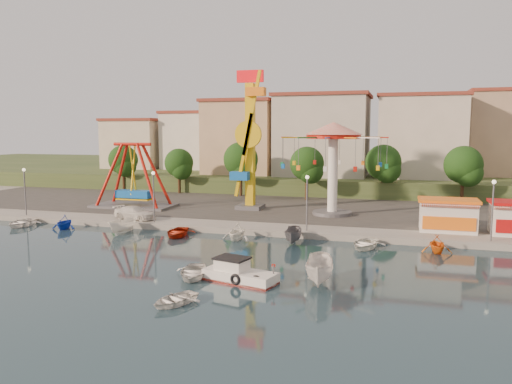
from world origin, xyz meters
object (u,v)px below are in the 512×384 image
at_px(wave_swinger, 333,147).
at_px(van, 135,213).
at_px(cabin_motorboat, 238,275).
at_px(skiff, 320,270).
at_px(pirate_ship_ride, 133,177).
at_px(rowboat_a, 193,272).
at_px(kamikaze_tower, 250,143).

bearing_deg(wave_swinger, van, -156.08).
xyz_separation_m(cabin_motorboat, skiff, (5.30, 0.98, 0.45)).
relative_size(wave_swinger, van, 2.44).
height_order(pirate_ship_ride, skiff, pirate_ship_ride).
distance_m(skiff, van, 27.11).
bearing_deg(cabin_motorboat, wave_swinger, 97.63).
bearing_deg(wave_swinger, rowboat_a, -103.57).
distance_m(wave_swinger, skiff, 25.33).
height_order(skiff, van, van).
xyz_separation_m(kamikaze_tower, cabin_motorboat, (7.19, -26.35, -8.13)).
bearing_deg(rowboat_a, van, 115.32).
bearing_deg(skiff, cabin_motorboat, -175.48).
xyz_separation_m(cabin_motorboat, van, (-17.07, 16.29, 0.82)).
height_order(rowboat_a, van, van).
height_order(pirate_ship_ride, wave_swinger, wave_swinger).
bearing_deg(rowboat_a, pirate_ship_ride, 112.50).
height_order(pirate_ship_ride, van, pirate_ship_ride).
height_order(kamikaze_tower, rowboat_a, kamikaze_tower).
distance_m(rowboat_a, van, 21.40).
height_order(wave_swinger, skiff, wave_swinger).
bearing_deg(kamikaze_tower, rowboat_a, -81.52).
relative_size(kamikaze_tower, rowboat_a, 4.33).
bearing_deg(rowboat_a, kamikaze_tower, 83.54).
bearing_deg(rowboat_a, skiff, -8.26).
relative_size(rowboat_a, van, 0.80).
distance_m(cabin_motorboat, van, 23.61).
height_order(kamikaze_tower, van, kamikaze_tower).
relative_size(cabin_motorboat, van, 1.11).
height_order(kamikaze_tower, skiff, kamikaze_tower).
xyz_separation_m(wave_swinger, van, (-19.89, -8.82, -6.90)).
height_order(kamikaze_tower, cabin_motorboat, kamikaze_tower).
bearing_deg(pirate_ship_ride, cabin_motorboat, -47.95).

